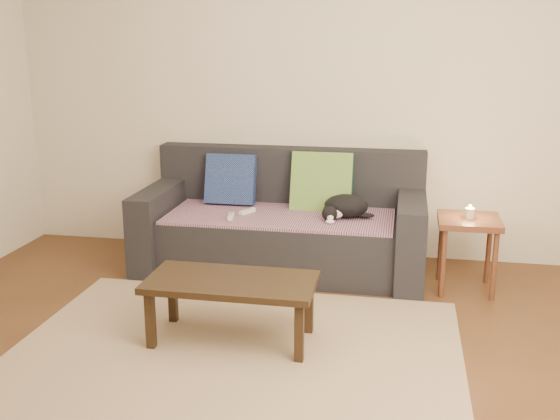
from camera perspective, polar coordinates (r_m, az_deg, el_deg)
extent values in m
plane|color=brown|center=(3.65, -4.44, -13.20)|extent=(4.50, 4.50, 0.00)
cube|color=beige|center=(5.19, 1.14, 10.33)|extent=(4.50, 0.04, 2.60)
cube|color=#232328|center=(4.92, 0.09, -2.91)|extent=(1.70, 0.78, 0.42)
cube|color=#232328|center=(5.18, 0.92, 3.00)|extent=(2.10, 0.18, 0.45)
cube|color=#232328|center=(5.14, -10.37, -1.30)|extent=(0.20, 0.90, 0.60)
cube|color=#232328|center=(4.81, 11.28, -2.49)|extent=(0.20, 0.90, 0.60)
cube|color=#3F2647|center=(4.83, 0.04, -0.50)|extent=(1.66, 0.74, 0.02)
cube|color=#101847|center=(5.13, -4.31, 2.66)|extent=(0.39, 0.21, 0.40)
cube|color=#0E5B49|center=(4.99, 3.66, 2.34)|extent=(0.46, 0.24, 0.48)
ellipsoid|color=black|center=(4.76, 5.79, 0.36)|extent=(0.38, 0.33, 0.17)
sphere|color=black|center=(4.65, 4.35, -0.31)|extent=(0.14, 0.14, 0.11)
sphere|color=white|center=(4.61, 4.40, -0.67)|extent=(0.06, 0.06, 0.05)
ellipsoid|color=black|center=(4.73, 7.45, -0.46)|extent=(0.13, 0.08, 0.04)
cube|color=white|center=(4.73, -4.29, -0.57)|extent=(0.06, 0.15, 0.03)
cube|color=white|center=(4.87, -2.86, -0.12)|extent=(0.10, 0.15, 0.03)
cube|color=brown|center=(4.64, 16.15, -0.93)|extent=(0.41, 0.41, 0.04)
cylinder|color=brown|center=(4.54, 14.00, -4.54)|extent=(0.04, 0.04, 0.48)
cylinder|color=brown|center=(4.57, 18.15, -4.70)|extent=(0.04, 0.04, 0.48)
cylinder|color=brown|center=(4.86, 13.82, -3.25)|extent=(0.04, 0.04, 0.48)
cylinder|color=brown|center=(4.89, 17.70, -3.42)|extent=(0.04, 0.04, 0.48)
cylinder|color=beige|center=(4.62, 16.20, -0.26)|extent=(0.06, 0.06, 0.07)
sphere|color=#FFBF59|center=(4.61, 16.24, 0.28)|extent=(0.02, 0.02, 0.02)
cube|color=tan|center=(3.77, -3.84, -12.08)|extent=(2.50, 1.80, 0.01)
cube|color=black|center=(3.74, -4.27, -6.30)|extent=(0.96, 0.48, 0.04)
cube|color=black|center=(3.79, -11.21, -9.45)|extent=(0.05, 0.05, 0.35)
cube|color=black|center=(3.57, 1.69, -10.69)|extent=(0.05, 0.05, 0.35)
cube|color=black|center=(4.10, -9.31, -7.42)|extent=(0.05, 0.05, 0.35)
cube|color=black|center=(3.90, 2.55, -8.41)|extent=(0.05, 0.05, 0.35)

